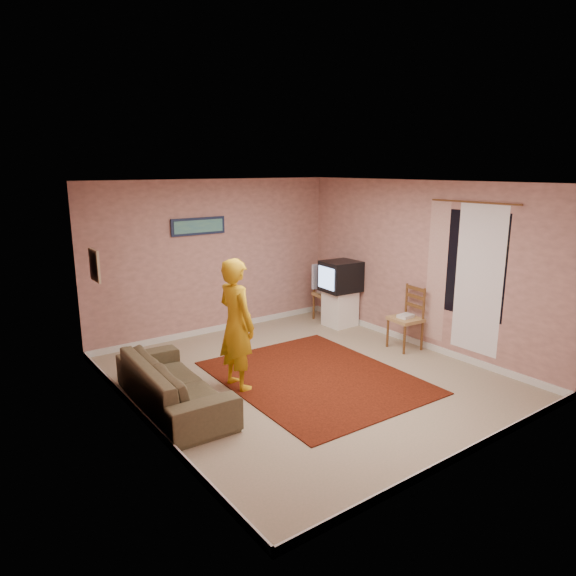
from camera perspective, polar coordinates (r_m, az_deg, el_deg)
ground at (r=7.09m, az=1.95°, el=-9.85°), size 5.00×5.00×0.00m
wall_back at (r=8.75m, az=-8.12°, el=3.38°), size 4.50×0.02×2.60m
wall_front at (r=5.03m, az=19.91°, el=-4.69°), size 4.50×0.02×2.60m
wall_left at (r=5.63m, az=-16.34°, el=-2.57°), size 0.02×5.00×2.60m
wall_right at (r=8.24m, az=14.46°, el=2.48°), size 0.02×5.00×2.60m
ceiling at (r=6.52m, az=2.13°, el=11.65°), size 4.50×5.00×0.02m
baseboard_back at (r=9.04m, az=-7.83°, el=-4.46°), size 4.50×0.02×0.10m
baseboard_front at (r=5.54m, az=18.76°, el=-17.08°), size 4.50×0.02×0.10m
baseboard_left at (r=6.08m, az=-15.47°, el=-13.96°), size 0.02×5.00×0.10m
baseboard_right at (r=8.55m, az=13.94°, el=-5.79°), size 0.02×5.00×0.10m
window at (r=7.68m, az=19.65°, el=2.49°), size 0.01×1.10×1.50m
curtain_sheer at (r=7.63m, az=20.40°, el=0.83°), size 0.01×0.75×2.10m
curtain_floral at (r=8.01m, az=16.20°, el=1.70°), size 0.01×0.35×2.10m
curtain_rod at (r=7.54m, az=19.98°, el=8.96°), size 0.02×1.40×0.02m
picture_back at (r=8.51m, az=-9.93°, el=6.78°), size 0.95×0.04×0.28m
picture_left at (r=7.08m, az=-20.67°, el=2.37°), size 0.04×0.38×0.42m
area_rug at (r=7.07m, az=3.00°, el=-9.87°), size 2.32×2.87×0.02m
tv_cabinet at (r=9.26m, az=5.80°, el=-2.24°), size 0.50×0.46×0.64m
crt_tv at (r=9.11m, az=5.85°, el=1.32°), size 0.67×0.61×0.54m
chair_a at (r=9.47m, az=4.49°, el=0.01°), size 0.52×0.50×0.55m
dvd_player at (r=9.49m, az=4.48°, el=-0.40°), size 0.36×0.26×0.06m
blue_throw at (r=9.57m, az=3.77°, el=1.38°), size 0.44×0.05×0.46m
chair_b at (r=8.17m, az=12.97°, el=-2.56°), size 0.47×0.49×0.54m
game_console at (r=8.19m, az=12.94°, el=-3.05°), size 0.25×0.19×0.05m
sofa at (r=6.32m, az=-12.62°, el=-10.24°), size 0.88×2.06×0.59m
person at (r=6.53m, az=-5.75°, el=-4.03°), size 0.45×0.65×1.70m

